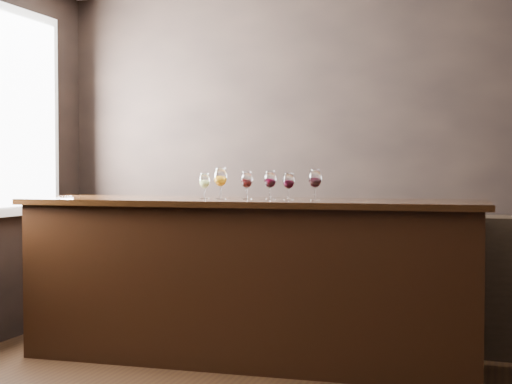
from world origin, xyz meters
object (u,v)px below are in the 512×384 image
(glass_red_b, at_px, (270,180))
(glass_red_d, at_px, (315,179))
(glass_red_a, at_px, (247,180))
(back_bar_shelf, at_px, (384,280))
(glass_red_c, at_px, (289,181))
(bar_counter, at_px, (247,283))
(glass_amber, at_px, (220,178))
(glass_white, at_px, (204,181))

(glass_red_b, relative_size, glass_red_d, 0.94)
(glass_red_a, bearing_deg, back_bar_shelf, 40.25)
(back_bar_shelf, relative_size, glass_red_c, 14.93)
(bar_counter, xyz_separation_m, glass_amber, (-0.19, -0.01, 0.72))
(back_bar_shelf, xyz_separation_m, glass_red_d, (-0.34, -0.73, 0.76))
(back_bar_shelf, height_order, glass_red_c, glass_red_c)
(glass_white, bearing_deg, bar_counter, -3.05)
(glass_white, bearing_deg, back_bar_shelf, 32.59)
(bar_counter, bearing_deg, glass_white, 173.11)
(back_bar_shelf, distance_m, glass_red_d, 1.11)
(glass_red_b, distance_m, glass_red_c, 0.14)
(glass_red_b, bearing_deg, glass_red_c, -8.01)
(bar_counter, height_order, glass_amber, glass_amber)
(glass_red_a, bearing_deg, glass_white, -175.85)
(glass_white, height_order, glass_red_b, glass_red_b)
(back_bar_shelf, height_order, glass_red_b, glass_red_b)
(back_bar_shelf, distance_m, glass_red_b, 1.23)
(glass_red_c, xyz_separation_m, glass_red_d, (0.18, 0.01, 0.02))
(glass_amber, height_order, glass_red_a, glass_amber)
(glass_amber, relative_size, glass_red_c, 1.18)
(glass_red_b, bearing_deg, glass_red_a, 176.03)
(back_bar_shelf, distance_m, glass_amber, 1.47)
(glass_red_a, bearing_deg, glass_amber, -163.36)
(back_bar_shelf, height_order, glass_white, glass_white)
(bar_counter, distance_m, glass_red_a, 0.70)
(glass_white, height_order, glass_red_a, glass_red_a)
(bar_counter, height_order, glass_red_c, glass_red_c)
(bar_counter, height_order, glass_red_d, glass_red_d)
(glass_red_d, bearing_deg, glass_amber, -177.69)
(glass_red_c, bearing_deg, glass_amber, -177.54)
(glass_red_b, bearing_deg, bar_counter, -169.82)
(glass_white, xyz_separation_m, glass_red_d, (0.79, -0.00, 0.02))
(back_bar_shelf, bearing_deg, glass_amber, -143.04)
(bar_counter, relative_size, glass_white, 17.31)
(back_bar_shelf, xyz_separation_m, glass_amber, (-1.00, -0.76, 0.76))
(glass_white, bearing_deg, glass_red_b, 1.22)
(bar_counter, xyz_separation_m, glass_white, (-0.32, 0.02, 0.69))
(glass_amber, bearing_deg, bar_counter, 3.64)
(glass_white, relative_size, glass_red_c, 0.97)
(glass_white, bearing_deg, glass_red_a, 4.15)
(glass_white, distance_m, glass_amber, 0.14)
(glass_white, distance_m, glass_red_b, 0.48)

